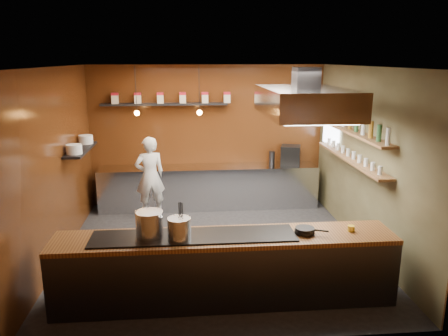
{
  "coord_description": "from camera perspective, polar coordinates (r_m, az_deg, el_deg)",
  "views": [
    {
      "loc": [
        -0.48,
        -6.78,
        3.13
      ],
      "look_at": [
        0.16,
        0.4,
        1.31
      ],
      "focal_mm": 35.0,
      "sensor_mm": 36.0,
      "label": 1
    }
  ],
  "objects": [
    {
      "name": "left_wall",
      "position": [
        7.26,
        -21.12,
        0.24
      ],
      "size": [
        0.0,
        5.0,
        5.0
      ],
      "primitive_type": "plane",
      "rotation": [
        1.57,
        0.0,
        1.57
      ],
      "color": "#3B200A",
      "rests_on": "ground"
    },
    {
      "name": "storage_tins",
      "position": [
        9.18,
        -6.86,
        9.09
      ],
      "size": [
        2.43,
        0.13,
        0.22
      ],
      "color": "beige",
      "rests_on": "tin_shelf"
    },
    {
      "name": "plate_shelf",
      "position": [
        8.16,
        -18.21,
        2.3
      ],
      "size": [
        0.3,
        1.4,
        0.04
      ],
      "primitive_type": "cube",
      "color": "black",
      "rests_on": "left_wall"
    },
    {
      "name": "floor",
      "position": [
        7.48,
        -0.99,
        -10.54
      ],
      "size": [
        5.0,
        5.0,
        0.0
      ],
      "primitive_type": "plane",
      "color": "black",
      "rests_on": "ground"
    },
    {
      "name": "pass_counter",
      "position": [
        5.85,
        0.11,
        -12.93
      ],
      "size": [
        4.4,
        0.72,
        0.94
      ],
      "color": "#38383D",
      "rests_on": "floor"
    },
    {
      "name": "butter_jar",
      "position": [
        6.01,
        16.26,
        -7.59
      ],
      "size": [
        0.12,
        0.12,
        0.08
      ],
      "primitive_type": "cylinder",
      "rotation": [
        0.0,
        0.0,
        0.42
      ],
      "color": "gold",
      "rests_on": "pass_counter"
    },
    {
      "name": "window_pane",
      "position": [
        9.06,
        13.89,
        5.96
      ],
      "size": [
        0.0,
        1.0,
        1.0
      ],
      "primitive_type": "plane",
      "rotation": [
        1.57,
        0.0,
        -1.57
      ],
      "color": "white",
      "rests_on": "right_wall"
    },
    {
      "name": "plate_stacks",
      "position": [
        8.14,
        -18.26,
        2.99
      ],
      "size": [
        0.26,
        1.16,
        0.16
      ],
      "color": "white",
      "rests_on": "plate_shelf"
    },
    {
      "name": "frying_pan",
      "position": [
        5.78,
        10.55,
        -7.98
      ],
      "size": [
        0.42,
        0.27,
        0.07
      ],
      "color": "black",
      "rests_on": "pass_counter"
    },
    {
      "name": "ceiling",
      "position": [
        6.8,
        -1.1,
        13.09
      ],
      "size": [
        5.0,
        5.0,
        0.0
      ],
      "primitive_type": "plane",
      "rotation": [
        3.14,
        0.0,
        0.0
      ],
      "color": "silver",
      "rests_on": "back_wall"
    },
    {
      "name": "extractor_hood",
      "position": [
        6.65,
        10.54,
        8.56
      ],
      "size": [
        1.2,
        2.0,
        0.72
      ],
      "color": "#38383D",
      "rests_on": "ceiling"
    },
    {
      "name": "bottle_shelf_lower",
      "position": [
        7.8,
        16.2,
        1.18
      ],
      "size": [
        0.26,
        2.8,
        0.04
      ],
      "primitive_type": "cube",
      "color": "#906039",
      "rests_on": "right_wall"
    },
    {
      "name": "tin_shelf",
      "position": [
        9.2,
        -7.78,
        8.25
      ],
      "size": [
        2.6,
        0.26,
        0.04
      ],
      "primitive_type": "cube",
      "color": "black",
      "rests_on": "back_wall"
    },
    {
      "name": "back_wall",
      "position": [
        9.44,
        -2.12,
        4.23
      ],
      "size": [
        5.0,
        0.0,
        5.0
      ],
      "primitive_type": "plane",
      "rotation": [
        1.57,
        0.0,
        0.0
      ],
      "color": "#3B200A",
      "rests_on": "ground"
    },
    {
      "name": "bottles",
      "position": [
        7.7,
        16.52,
        5.61
      ],
      "size": [
        0.06,
        2.66,
        0.24
      ],
      "color": "silver",
      "rests_on": "bottle_shelf_upper"
    },
    {
      "name": "right_wall",
      "position": [
        7.58,
        18.16,
        1.05
      ],
      "size": [
        0.0,
        5.0,
        5.0
      ],
      "primitive_type": "plane",
      "rotation": [
        1.57,
        0.0,
        -1.57
      ],
      "color": "#454027",
      "rests_on": "ground"
    },
    {
      "name": "stockpot_large",
      "position": [
        5.59,
        -9.7,
        -7.25
      ],
      "size": [
        0.44,
        0.44,
        0.34
      ],
      "primitive_type": "cylinder",
      "rotation": [
        0.0,
        0.0,
        -0.35
      ],
      "color": "silver",
      "rests_on": "pass_counter"
    },
    {
      "name": "chef",
      "position": [
        8.91,
        -9.64,
        -1.1
      ],
      "size": [
        0.66,
        0.51,
        1.63
      ],
      "primitive_type": "imported",
      "rotation": [
        0.0,
        0.0,
        3.36
      ],
      "color": "white",
      "rests_on": "floor"
    },
    {
      "name": "utensil_crock",
      "position": [
        5.68,
        -5.64,
        -7.53
      ],
      "size": [
        0.19,
        0.19,
        0.19
      ],
      "primitive_type": "cylinder",
      "rotation": [
        0.0,
        0.0,
        0.34
      ],
      "color": "silver",
      "rests_on": "pass_counter"
    },
    {
      "name": "stockpot_small",
      "position": [
        5.49,
        -5.87,
        -7.87
      ],
      "size": [
        0.29,
        0.29,
        0.27
      ],
      "primitive_type": "cylinder",
      "rotation": [
        0.0,
        0.0,
        0.01
      ],
      "color": "silver",
      "rests_on": "pass_counter"
    },
    {
      "name": "espresso_machine",
      "position": [
        9.52,
        8.68,
        1.71
      ],
      "size": [
        0.49,
        0.48,
        0.4
      ],
      "primitive_type": "cube",
      "rotation": [
        0.0,
        0.0,
        -0.28
      ],
      "color": "black",
      "rests_on": "prep_counter"
    },
    {
      "name": "bottle_shelf_upper",
      "position": [
        7.72,
        16.44,
        4.58
      ],
      "size": [
        0.26,
        2.8,
        0.04
      ],
      "primitive_type": "cube",
      "color": "#906039",
      "rests_on": "right_wall"
    },
    {
      "name": "wine_glasses",
      "position": [
        7.79,
        16.25,
        1.79
      ],
      "size": [
        0.07,
        2.37,
        0.13
      ],
      "color": "silver",
      "rests_on": "bottle_shelf_lower"
    },
    {
      "name": "pendant_right",
      "position": [
        8.54,
        -3.23,
        7.58
      ],
      "size": [
        0.1,
        0.1,
        0.95
      ],
      "color": "black",
      "rests_on": "ceiling"
    },
    {
      "name": "pendant_left",
      "position": [
        8.59,
        -11.32,
        7.37
      ],
      "size": [
        0.1,
        0.1,
        0.95
      ],
      "color": "black",
      "rests_on": "ceiling"
    },
    {
      "name": "prep_counter",
      "position": [
        9.36,
        -1.96,
        -2.47
      ],
      "size": [
        4.6,
        0.65,
        0.9
      ],
      "primitive_type": "cube",
      "color": "silver",
      "rests_on": "floor"
    }
  ]
}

